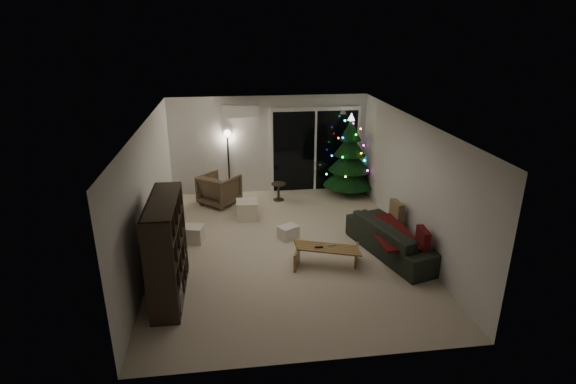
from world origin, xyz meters
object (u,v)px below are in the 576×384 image
at_px(armchair, 219,189).
at_px(coffee_table, 327,256).
at_px(bookshelf, 154,250).
at_px(sofa, 395,238).
at_px(media_cabinet, 165,243).
at_px(christmas_tree, 350,155).

xyz_separation_m(armchair, coffee_table, (1.96, -3.30, -0.19)).
distance_m(bookshelf, sofa, 4.42).
bearing_deg(armchair, media_cabinet, 110.55).
xyz_separation_m(bookshelf, sofa, (4.30, 0.90, -0.51)).
xyz_separation_m(bookshelf, christmas_tree, (4.25, 4.20, 0.22)).
height_order(bookshelf, armchair, bookshelf).
bearing_deg(christmas_tree, coffee_table, -110.39).
distance_m(sofa, christmas_tree, 3.38).
bearing_deg(sofa, armchair, 31.65).
relative_size(bookshelf, coffee_table, 1.42).
bearing_deg(christmas_tree, armchair, -174.90).
bearing_deg(armchair, sofa, 177.52).
bearing_deg(media_cabinet, sofa, -23.48).
bearing_deg(sofa, christmas_tree, -15.61).
height_order(armchair, coffee_table, armchair).
bearing_deg(coffee_table, armchair, 140.66).
distance_m(armchair, coffee_table, 3.84).
xyz_separation_m(armchair, christmas_tree, (3.30, 0.29, 0.67)).
relative_size(armchair, coffee_table, 0.71).
distance_m(bookshelf, coffee_table, 3.05).
distance_m(media_cabinet, coffee_table, 2.97).
height_order(bookshelf, christmas_tree, christmas_tree).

